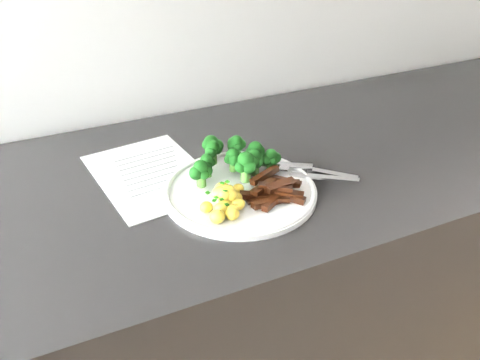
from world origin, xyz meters
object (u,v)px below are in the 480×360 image
at_px(recipe_paper, 151,174).
at_px(broccoli, 234,157).
at_px(beef_strips, 274,191).
at_px(counter, 235,335).
at_px(plate, 240,190).
at_px(knife, 318,172).
at_px(fork, 310,174).
at_px(potatoes, 227,199).

bearing_deg(recipe_paper, broccoli, -27.88).
bearing_deg(beef_strips, counter, 101.35).
height_order(plate, broccoli, broccoli).
bearing_deg(knife, recipe_paper, 154.66).
bearing_deg(broccoli, beef_strips, -73.76).
distance_m(counter, fork, 0.51).
relative_size(counter, knife, 14.74).
bearing_deg(beef_strips, knife, 18.57).
bearing_deg(fork, knife, 24.51).
height_order(counter, potatoes, potatoes).
bearing_deg(fork, broccoli, 147.76).
xyz_separation_m(counter, potatoes, (-0.06, -0.12, 0.49)).
distance_m(beef_strips, knife, 0.13).
bearing_deg(fork, plate, 172.37).
relative_size(counter, recipe_paper, 8.28).
bearing_deg(beef_strips, fork, 16.57).
bearing_deg(counter, beef_strips, -78.65).
bearing_deg(counter, fork, -39.27).
xyz_separation_m(potatoes, knife, (0.21, 0.04, -0.02)).
distance_m(counter, plate, 0.48).
bearing_deg(beef_strips, potatoes, 177.94).
distance_m(recipe_paper, knife, 0.33).
bearing_deg(knife, fork, -155.49).
relative_size(plate, beef_strips, 2.15).
relative_size(recipe_paper, broccoli, 1.64).
bearing_deg(fork, recipe_paper, 150.08).
height_order(broccoli, knife, broccoli).
distance_m(plate, knife, 0.17).
bearing_deg(potatoes, plate, 43.50).
relative_size(plate, broccoli, 1.53).
bearing_deg(broccoli, counter, 72.14).
bearing_deg(potatoes, broccoli, 59.52).
xyz_separation_m(recipe_paper, fork, (0.27, -0.15, 0.02)).
xyz_separation_m(broccoli, fork, (0.12, -0.08, -0.03)).
bearing_deg(counter, plate, -105.04).
bearing_deg(beef_strips, plate, 134.70).
height_order(broccoli, potatoes, broccoli).
height_order(counter, broccoli, broccoli).
distance_m(counter, recipe_paper, 0.50).
bearing_deg(broccoli, recipe_paper, 152.12).
distance_m(beef_strips, fork, 0.10).
relative_size(recipe_paper, potatoes, 3.13).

